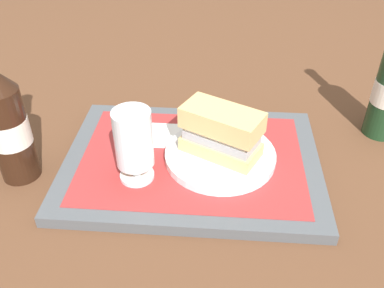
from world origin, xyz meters
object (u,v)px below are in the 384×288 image
object	(u,v)px
plate	(220,154)
beer_glass	(134,143)
sandwich	(220,130)
beer_bottle	(7,124)

from	to	relation	value
plate	beer_glass	world-z (taller)	beer_glass
plate	sandwich	bearing A→B (deg)	-27.21
sandwich	beer_bottle	world-z (taller)	beer_bottle
plate	beer_bottle	distance (m)	0.35
plate	beer_bottle	xyz separation A→B (m)	(0.34, 0.04, 0.08)
sandwich	beer_glass	size ratio (longest dim) A/B	1.16
plate	beer_bottle	size ratio (longest dim) A/B	0.71
beer_glass	beer_bottle	distance (m)	0.21
beer_glass	beer_bottle	world-z (taller)	beer_bottle
beer_glass	sandwich	bearing A→B (deg)	-154.65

